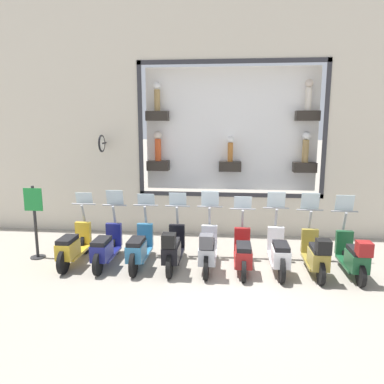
% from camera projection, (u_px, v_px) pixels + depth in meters
% --- Properties ---
extents(ground_plane, '(120.00, 120.00, 0.00)m').
position_uv_depth(ground_plane, '(229.00, 283.00, 7.73)').
color(ground_plane, gray).
extents(building_facade, '(1.17, 36.00, 10.63)m').
position_uv_depth(building_facade, '(232.00, 42.00, 10.24)').
color(building_facade, beige).
rests_on(building_facade, ground_plane).
extents(scooter_green_0, '(1.79, 0.61, 1.62)m').
position_uv_depth(scooter_green_0, '(354.00, 256.00, 8.00)').
color(scooter_green_0, black).
rests_on(scooter_green_0, ground_plane).
extents(scooter_olive_1, '(1.80, 0.61, 1.65)m').
position_uv_depth(scooter_olive_1, '(316.00, 254.00, 8.08)').
color(scooter_olive_1, black).
rests_on(scooter_olive_1, ground_plane).
extents(scooter_white_2, '(1.81, 0.60, 1.66)m').
position_uv_depth(scooter_white_2, '(279.00, 253.00, 8.22)').
color(scooter_white_2, black).
rests_on(scooter_white_2, ground_plane).
extents(scooter_red_3, '(1.79, 0.60, 1.54)m').
position_uv_depth(scooter_red_3, '(243.00, 253.00, 8.30)').
color(scooter_red_3, black).
rests_on(scooter_red_3, ground_plane).
extents(scooter_silver_4, '(1.81, 0.60, 1.65)m').
position_uv_depth(scooter_silver_4, '(208.00, 250.00, 8.31)').
color(scooter_silver_4, black).
rests_on(scooter_silver_4, ground_plane).
extents(scooter_black_5, '(1.81, 0.60, 1.60)m').
position_uv_depth(scooter_black_5, '(173.00, 249.00, 8.38)').
color(scooter_black_5, black).
rests_on(scooter_black_5, ground_plane).
extents(scooter_teal_6, '(1.81, 0.61, 1.56)m').
position_uv_depth(scooter_teal_6, '(139.00, 248.00, 8.52)').
color(scooter_teal_6, black).
rests_on(scooter_teal_6, ground_plane).
extents(scooter_navy_7, '(1.80, 0.61, 1.63)m').
position_uv_depth(scooter_navy_7, '(106.00, 248.00, 8.60)').
color(scooter_navy_7, black).
rests_on(scooter_navy_7, ground_plane).
extents(scooter_yellow_8, '(1.81, 0.61, 1.56)m').
position_uv_depth(scooter_yellow_8, '(73.00, 246.00, 8.67)').
color(scooter_yellow_8, black).
rests_on(scooter_yellow_8, ground_plane).
extents(shop_sign_post, '(0.36, 0.45, 1.79)m').
position_uv_depth(shop_sign_post, '(35.00, 219.00, 8.99)').
color(shop_sign_post, '#232326').
rests_on(shop_sign_post, ground_plane).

